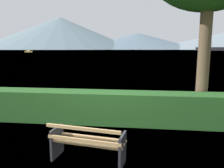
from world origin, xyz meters
TOP-DOWN VIEW (x-y plane):
  - ground_plane at (0.00, 0.00)m, footprint 1400.00×1400.00m
  - water_surface at (0.00, 306.79)m, footprint 620.00×620.00m
  - park_bench at (-0.01, -0.06)m, footprint 1.65×0.81m
  - hedge_row at (0.00, 2.45)m, footprint 8.95×0.84m
  - cargo_ship_large at (97.47, 261.14)m, footprint 65.72×23.67m
  - fishing_boat_near at (-67.13, 124.01)m, footprint 4.61×1.56m
  - distant_hills at (-24.57, 570.95)m, footprint 863.84×446.55m

SIDE VIEW (x-z plane):
  - ground_plane at x=0.00m, z-range 0.00..0.00m
  - water_surface at x=0.00m, z-range 0.00..0.00m
  - park_bench at x=-0.01m, z-range -0.01..0.86m
  - hedge_row at x=0.00m, z-range 0.00..1.01m
  - fishing_boat_near at x=-67.13m, z-range -0.22..1.46m
  - cargo_ship_large at x=97.47m, z-range -2.69..9.51m
  - distant_hills at x=-24.57m, z-range -9.22..74.63m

